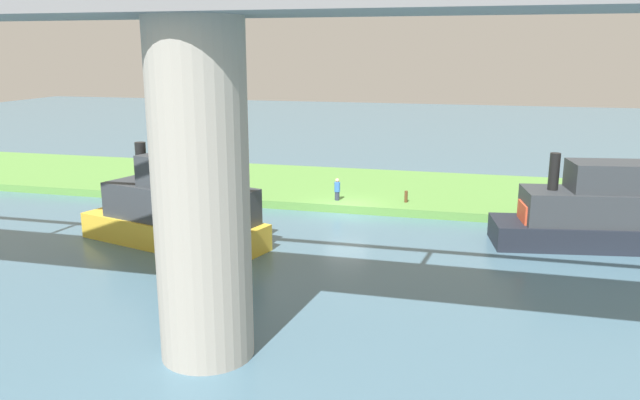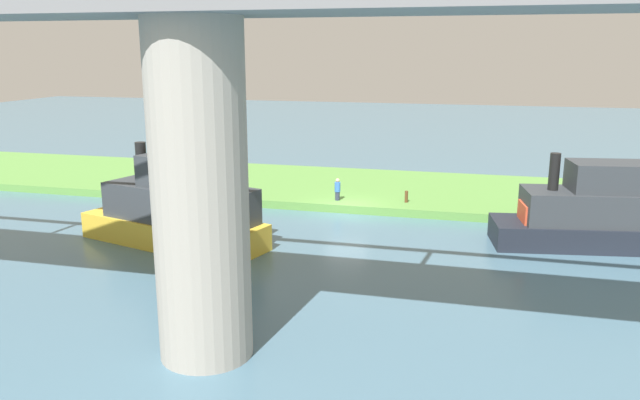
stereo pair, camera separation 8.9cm
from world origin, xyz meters
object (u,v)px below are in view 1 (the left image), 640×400
object	(u,v)px
mooring_post	(406,197)
motorboat_white	(177,209)
riverboat_paddlewheel	(154,207)
person_on_bank	(337,189)
bridge_pylon	(201,195)
marker_buoy	(167,281)
houseboat_blue	(595,213)

from	to	relation	value
mooring_post	motorboat_white	world-z (taller)	motorboat_white
motorboat_white	riverboat_paddlewheel	size ratio (longest dim) A/B	2.10
person_on_bank	mooring_post	distance (m)	4.27
bridge_pylon	motorboat_white	distance (m)	12.62
bridge_pylon	marker_buoy	xyz separation A→B (m)	(4.11, -5.00, -5.05)
person_on_bank	motorboat_white	distance (m)	11.15
bridge_pylon	mooring_post	world-z (taller)	bridge_pylon
mooring_post	marker_buoy	xyz separation A→B (m)	(8.16, 15.23, -0.61)
motorboat_white	marker_buoy	xyz separation A→B (m)	(-2.17, 5.40, -1.63)
person_on_bank	marker_buoy	bearing A→B (deg)	75.01
bridge_pylon	riverboat_paddlewheel	bearing A→B (deg)	-55.82
motorboat_white	houseboat_blue	bearing A→B (deg)	-166.35
person_on_bank	motorboat_white	bearing A→B (deg)	56.71
bridge_pylon	person_on_bank	xyz separation A→B (m)	(0.17, -19.71, -4.10)
riverboat_paddlewheel	marker_buoy	distance (m)	11.78
houseboat_blue	bridge_pylon	bearing A→B (deg)	47.58
bridge_pylon	motorboat_white	size ratio (longest dim) A/B	1.02
bridge_pylon	motorboat_white	bearing A→B (deg)	-58.86
bridge_pylon	riverboat_paddlewheel	distance (m)	18.81
person_on_bank	marker_buoy	world-z (taller)	person_on_bank
mooring_post	motorboat_white	size ratio (longest dim) A/B	0.07
motorboat_white	riverboat_paddlewheel	bearing A→B (deg)	-49.77
houseboat_blue	person_on_bank	bearing A→B (deg)	-17.16
bridge_pylon	houseboat_blue	xyz separation A→B (m)	(-14.01, -15.33, -3.55)
marker_buoy	motorboat_white	bearing A→B (deg)	-68.11
bridge_pylon	houseboat_blue	bearing A→B (deg)	-132.42
mooring_post	houseboat_blue	distance (m)	11.13
houseboat_blue	riverboat_paddlewheel	xyz separation A→B (m)	(24.23, 0.26, -1.17)
riverboat_paddlewheel	person_on_bank	bearing A→B (deg)	-155.21
person_on_bank	motorboat_white	world-z (taller)	motorboat_white
houseboat_blue	marker_buoy	distance (m)	20.91
person_on_bank	motorboat_white	xyz separation A→B (m)	(6.11, 9.31, 0.67)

